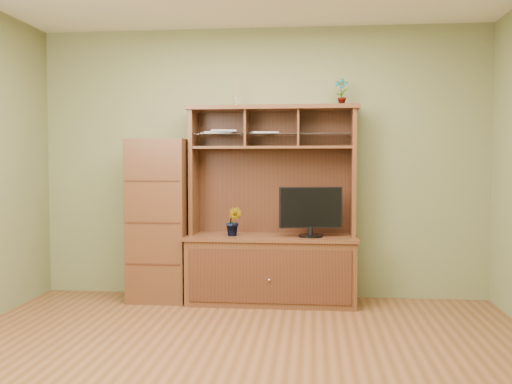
# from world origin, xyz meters

# --- Properties ---
(room) EXTENTS (4.54, 4.04, 2.74)m
(room) POSITION_xyz_m (0.00, 0.00, 1.35)
(room) COLOR brown
(room) RESTS_ON ground
(media_hutch) EXTENTS (1.66, 0.61, 1.90)m
(media_hutch) POSITION_xyz_m (0.12, 1.73, 0.52)
(media_hutch) COLOR #3F2312
(media_hutch) RESTS_ON room
(monitor) EXTENTS (0.60, 0.23, 0.47)m
(monitor) POSITION_xyz_m (0.50, 1.65, 0.90)
(monitor) COLOR black
(monitor) RESTS_ON media_hutch
(orchid_plant) EXTENTS (0.18, 0.16, 0.28)m
(orchid_plant) POSITION_xyz_m (-0.24, 1.65, 0.79)
(orchid_plant) COLOR #285D1F
(orchid_plant) RESTS_ON media_hutch
(top_plant) EXTENTS (0.16, 0.12, 0.27)m
(top_plant) POSITION_xyz_m (0.78, 1.80, 2.03)
(top_plant) COLOR #375E20
(top_plant) RESTS_ON media_hutch
(reed_diffuser) EXTENTS (0.05, 0.05, 0.27)m
(reed_diffuser) POSITION_xyz_m (-0.23, 1.80, 2.01)
(reed_diffuser) COLOR silver
(reed_diffuser) RESTS_ON media_hutch
(magazines) EXTENTS (0.78, 0.28, 0.04)m
(magazines) POSITION_xyz_m (-0.26, 1.80, 1.65)
(magazines) COLOR #A0A0A5
(magazines) RESTS_ON media_hutch
(side_cabinet) EXTENTS (0.56, 0.51, 1.58)m
(side_cabinet) POSITION_xyz_m (-0.98, 1.73, 0.79)
(side_cabinet) COLOR #3F2312
(side_cabinet) RESTS_ON room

